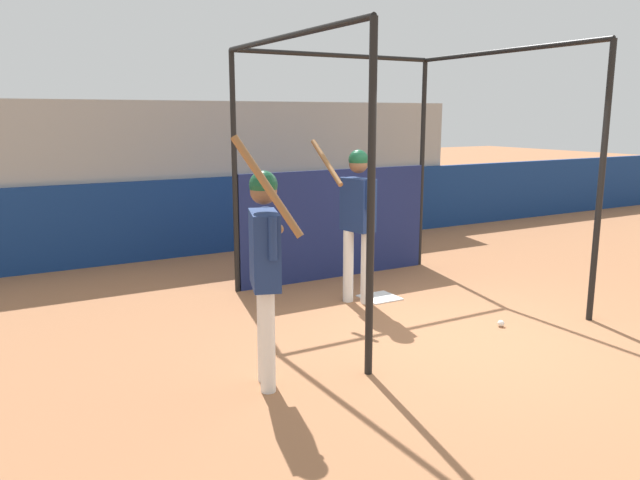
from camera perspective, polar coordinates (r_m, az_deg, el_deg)
ground_plane at (r=6.89m, az=12.83°, el=-8.45°), size 60.00×60.00×0.00m
outfield_wall at (r=10.97m, az=-5.43°, el=2.60°), size 24.00×0.12×1.28m
bleacher_section at (r=12.04m, az=-7.98°, el=6.38°), size 8.15×2.40×2.56m
batting_cage at (r=8.33m, az=3.53°, el=4.67°), size 3.12×3.16×3.12m
home_plate at (r=8.05m, az=5.47°, el=-5.25°), size 0.44×0.44×0.02m
player_batter at (r=7.60m, az=3.40°, el=2.73°), size 0.51×0.84×2.01m
player_waiting at (r=5.19m, az=-5.06°, el=-1.58°), size 0.54×0.85×2.16m
baseball at (r=7.24m, az=16.21°, el=-7.34°), size 0.07×0.07×0.07m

